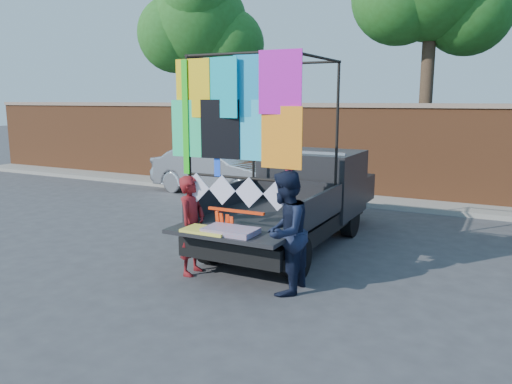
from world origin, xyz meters
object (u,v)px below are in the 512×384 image
at_px(pickup_truck, 303,197).
at_px(man, 285,232).
at_px(woman, 192,225).
at_px(sedan, 220,170).

xyz_separation_m(pickup_truck, man, (0.83, -2.70, 0.03)).
relative_size(woman, man, 0.89).
distance_m(sedan, woman, 6.77).
bearing_deg(man, woman, -94.74).
distance_m(pickup_truck, woman, 2.76).
xyz_separation_m(pickup_truck, woman, (-0.77, -2.65, -0.07)).
bearing_deg(man, pickup_truck, -165.93).
xyz_separation_m(sedan, woman, (3.15, -5.98, 0.08)).
bearing_deg(pickup_truck, man, -72.92).
bearing_deg(sedan, woman, -145.57).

